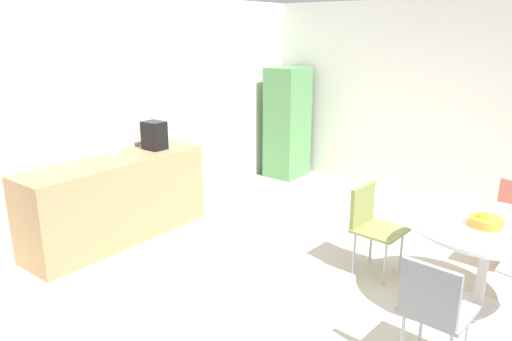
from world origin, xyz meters
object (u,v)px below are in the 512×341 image
object	(u,v)px
chair_gray	(433,304)
fruit_bowl	(485,221)
locker_cabinet	(287,123)
round_table	(487,239)
chair_olive	(370,219)
mug_white	(114,153)
coffee_maker	(154,135)

from	to	relation	value
chair_gray	fruit_bowl	bearing A→B (deg)	-3.29
locker_cabinet	fruit_bowl	world-z (taller)	locker_cabinet
round_table	chair_olive	xyz separation A→B (m)	(0.07, 1.01, -0.11)
locker_cabinet	fruit_bowl	distance (m)	4.06
chair_olive	mug_white	bearing A→B (deg)	110.11
chair_gray	fruit_bowl	size ratio (longest dim) A/B	3.25
chair_olive	fruit_bowl	bearing A→B (deg)	-97.58
round_table	coffee_maker	bearing A→B (deg)	95.66
fruit_bowl	coffee_maker	distance (m)	3.49
chair_olive	coffee_maker	distance (m)	2.57
locker_cabinet	chair_gray	xyz separation A→B (m)	(-3.21, -3.32, -0.31)
locker_cabinet	round_table	world-z (taller)	locker_cabinet
mug_white	coffee_maker	size ratio (longest dim) A/B	0.40
chair_olive	fruit_bowl	size ratio (longest dim) A/B	3.25
fruit_bowl	mug_white	bearing A→B (deg)	102.73
round_table	fruit_bowl	distance (m)	0.18
locker_cabinet	mug_white	bearing A→B (deg)	176.96
chair_olive	locker_cabinet	bearing A→B (deg)	48.29
mug_white	coffee_maker	world-z (taller)	coffee_maker
chair_olive	mug_white	distance (m)	2.74
round_table	chair_gray	distance (m)	1.02
round_table	chair_olive	bearing A→B (deg)	85.77
chair_olive	chair_gray	size ratio (longest dim) A/B	1.00
coffee_maker	locker_cabinet	bearing A→B (deg)	-2.25
chair_olive	coffee_maker	world-z (taller)	coffee_maker
round_table	fruit_bowl	size ratio (longest dim) A/B	4.69
locker_cabinet	chair_olive	size ratio (longest dim) A/B	2.02
mug_white	locker_cabinet	bearing A→B (deg)	-3.04
fruit_bowl	coffee_maker	size ratio (longest dim) A/B	0.80
chair_olive	fruit_bowl	xyz separation A→B (m)	(-0.13, -0.99, 0.27)
round_table	chair_olive	world-z (taller)	chair_olive
fruit_bowl	mug_white	xyz separation A→B (m)	(-0.80, 3.54, 0.15)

